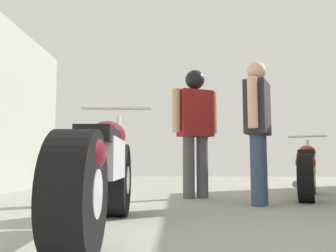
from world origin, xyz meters
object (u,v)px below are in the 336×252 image
at_px(mechanic_with_helmet, 195,120).
at_px(mechanic_in_blue, 258,123).
at_px(motorcycle_black_naked, 307,170).
at_px(motorcycle_maroon_cruiser, 101,172).

bearing_deg(mechanic_with_helmet, mechanic_in_blue, -49.22).
distance_m(mechanic_in_blue, mechanic_with_helmet, 1.07).
height_order(motorcycle_black_naked, mechanic_with_helmet, mechanic_with_helmet).
height_order(mechanic_in_blue, mechanic_with_helmet, mechanic_with_helmet).
bearing_deg(motorcycle_black_naked, mechanic_in_blue, -134.06).
xyz_separation_m(motorcycle_maroon_cruiser, mechanic_in_blue, (1.49, 1.67, 0.53)).
xyz_separation_m(motorcycle_maroon_cruiser, mechanic_with_helmet, (0.79, 2.48, 0.66)).
height_order(motorcycle_black_naked, mechanic_in_blue, mechanic_in_blue).
relative_size(motorcycle_black_naked, mechanic_with_helmet, 1.06).
relative_size(motorcycle_black_naked, mechanic_in_blue, 1.13).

